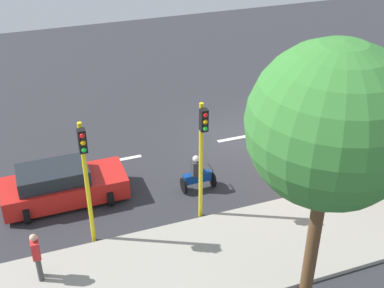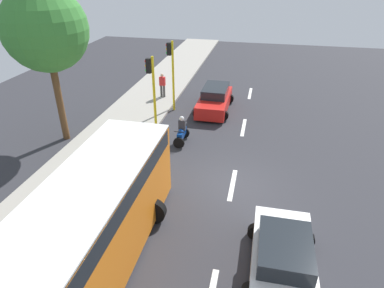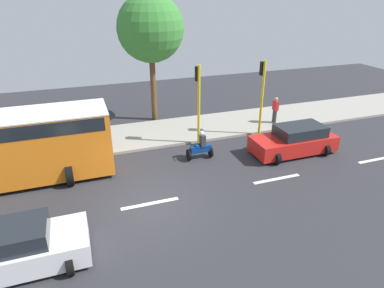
{
  "view_description": "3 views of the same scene",
  "coord_description": "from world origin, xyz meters",
  "px_view_note": "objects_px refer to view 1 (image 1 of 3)",
  "views": [
    {
      "loc": [
        18.14,
        -9.12,
        11.35
      ],
      "look_at": [
        1.3,
        -2.93,
        0.93
      ],
      "focal_mm": 46.96,
      "sensor_mm": 36.0,
      "label": 1
    },
    {
      "loc": [
        -0.86,
        12.39,
        8.74
      ],
      "look_at": [
        1.98,
        -0.65,
        1.49
      ],
      "focal_mm": 31.6,
      "sensor_mm": 36.0,
      "label": 2
    },
    {
      "loc": [
        -11.41,
        2.16,
        8.01
      ],
      "look_at": [
        1.69,
        -2.42,
        1.6
      ],
      "focal_mm": 31.41,
      "sensor_mm": 36.0,
      "label": 3
    }
  ],
  "objects_px": {
    "traffic_light_corner": "(202,147)",
    "car_red": "(62,185)",
    "pedestrian_near_signal": "(37,255)",
    "car_white": "(305,93)",
    "traffic_light_midblock": "(85,169)",
    "street_tree_center": "(331,126)",
    "motorcycle": "(198,175)"
  },
  "relations": [
    {
      "from": "car_white",
      "to": "pedestrian_near_signal",
      "type": "height_order",
      "value": "pedestrian_near_signal"
    },
    {
      "from": "car_white",
      "to": "traffic_light_midblock",
      "type": "height_order",
      "value": "traffic_light_midblock"
    },
    {
      "from": "pedestrian_near_signal",
      "to": "car_red",
      "type": "bearing_deg",
      "value": 162.65
    },
    {
      "from": "traffic_light_corner",
      "to": "car_red",
      "type": "bearing_deg",
      "value": -121.21
    },
    {
      "from": "pedestrian_near_signal",
      "to": "street_tree_center",
      "type": "xyz_separation_m",
      "value": [
        3.5,
        7.07,
        4.78
      ]
    },
    {
      "from": "street_tree_center",
      "to": "pedestrian_near_signal",
      "type": "bearing_deg",
      "value": -116.34
    },
    {
      "from": "motorcycle",
      "to": "car_red",
      "type": "bearing_deg",
      "value": -101.55
    },
    {
      "from": "car_red",
      "to": "pedestrian_near_signal",
      "type": "height_order",
      "value": "pedestrian_near_signal"
    },
    {
      "from": "car_red",
      "to": "street_tree_center",
      "type": "bearing_deg",
      "value": 38.18
    },
    {
      "from": "motorcycle",
      "to": "traffic_light_corner",
      "type": "height_order",
      "value": "traffic_light_corner"
    },
    {
      "from": "pedestrian_near_signal",
      "to": "street_tree_center",
      "type": "bearing_deg",
      "value": 63.66
    },
    {
      "from": "pedestrian_near_signal",
      "to": "traffic_light_corner",
      "type": "height_order",
      "value": "traffic_light_corner"
    },
    {
      "from": "traffic_light_midblock",
      "to": "car_red",
      "type": "bearing_deg",
      "value": -167.07
    },
    {
      "from": "traffic_light_corner",
      "to": "street_tree_center",
      "type": "distance_m",
      "value": 5.71
    },
    {
      "from": "motorcycle",
      "to": "traffic_light_midblock",
      "type": "bearing_deg",
      "value": -68.69
    },
    {
      "from": "motorcycle",
      "to": "street_tree_center",
      "type": "distance_m",
      "value": 8.3
    },
    {
      "from": "car_red",
      "to": "pedestrian_near_signal",
      "type": "distance_m",
      "value": 4.13
    },
    {
      "from": "car_red",
      "to": "traffic_light_midblock",
      "type": "relative_size",
      "value": 1.0
    },
    {
      "from": "motorcycle",
      "to": "pedestrian_near_signal",
      "type": "height_order",
      "value": "pedestrian_near_signal"
    },
    {
      "from": "car_white",
      "to": "traffic_light_corner",
      "type": "height_order",
      "value": "traffic_light_corner"
    },
    {
      "from": "traffic_light_corner",
      "to": "traffic_light_midblock",
      "type": "xyz_separation_m",
      "value": [
        0.0,
        -3.85,
        0.0
      ]
    },
    {
      "from": "car_white",
      "to": "traffic_light_corner",
      "type": "bearing_deg",
      "value": -50.58
    },
    {
      "from": "traffic_light_corner",
      "to": "traffic_light_midblock",
      "type": "height_order",
      "value": "same"
    },
    {
      "from": "car_white",
      "to": "traffic_light_midblock",
      "type": "distance_m",
      "value": 14.15
    },
    {
      "from": "car_red",
      "to": "street_tree_center",
      "type": "height_order",
      "value": "street_tree_center"
    },
    {
      "from": "pedestrian_near_signal",
      "to": "street_tree_center",
      "type": "distance_m",
      "value": 9.23
    },
    {
      "from": "traffic_light_midblock",
      "to": "street_tree_center",
      "type": "height_order",
      "value": "street_tree_center"
    },
    {
      "from": "car_white",
      "to": "motorcycle",
      "type": "height_order",
      "value": "motorcycle"
    },
    {
      "from": "car_red",
      "to": "pedestrian_near_signal",
      "type": "bearing_deg",
      "value": -17.35
    },
    {
      "from": "traffic_light_corner",
      "to": "pedestrian_near_signal",
      "type": "bearing_deg",
      "value": -77.91
    },
    {
      "from": "car_red",
      "to": "pedestrian_near_signal",
      "type": "relative_size",
      "value": 2.66
    },
    {
      "from": "motorcycle",
      "to": "traffic_light_midblock",
      "type": "distance_m",
      "value": 5.2
    }
  ]
}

